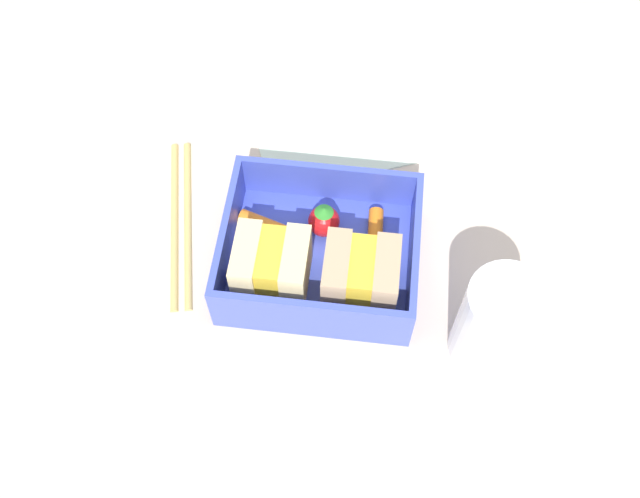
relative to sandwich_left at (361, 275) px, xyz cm
name	(u,v)px	position (x,y,z in cm)	size (l,w,h in cm)	color
ground_plane	(320,269)	(3.77, -2.80, -4.86)	(120.00, 120.00, 2.00)	beige
bento_tray	(320,261)	(3.77, -2.80, -3.26)	(16.88, 14.23, 1.20)	#4153C5
bento_rim	(320,245)	(3.77, -2.80, -0.45)	(16.88, 14.23, 4.43)	#4153C5
sandwich_left	(361,275)	(0.00, 0.00, 0.00)	(6.18, 5.59, 5.33)	tan
sandwich_center_left	(272,266)	(7.54, 0.00, 0.00)	(6.18, 5.59, 5.33)	beige
carrot_stick_left	(375,236)	(-0.94, -5.24, -1.99)	(1.35, 1.35, 5.34)	orange
strawberry_far_left	(321,220)	(4.04, -5.77, -1.11)	(2.86, 2.86, 3.46)	red
carrot_stick_far_left	(268,225)	(8.85, -5.20, -2.02)	(1.28, 1.28, 5.40)	orange
chopstick_pair	(181,221)	(17.24, -5.67, -3.51)	(5.92, 18.48, 0.70)	tan
drinking_glass	(498,324)	(-11.17, 3.62, 0.92)	(6.46, 6.46, 9.56)	white
folded_napkin	(337,136)	(3.84, -17.58, -3.66)	(15.96, 10.57, 0.40)	silver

